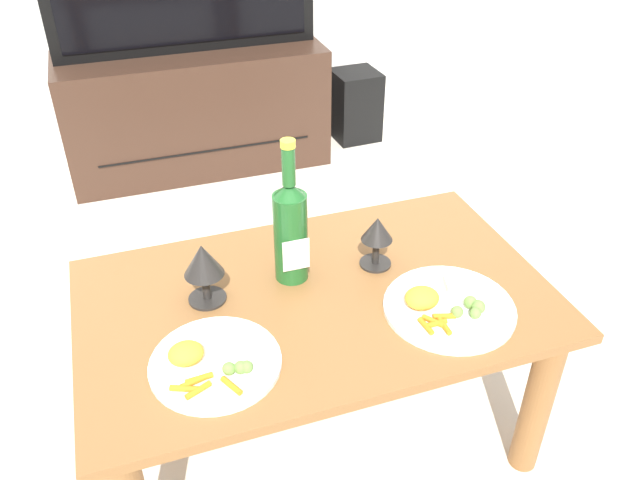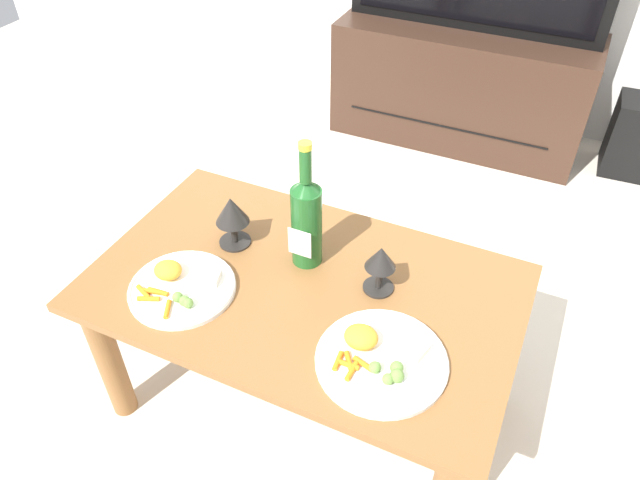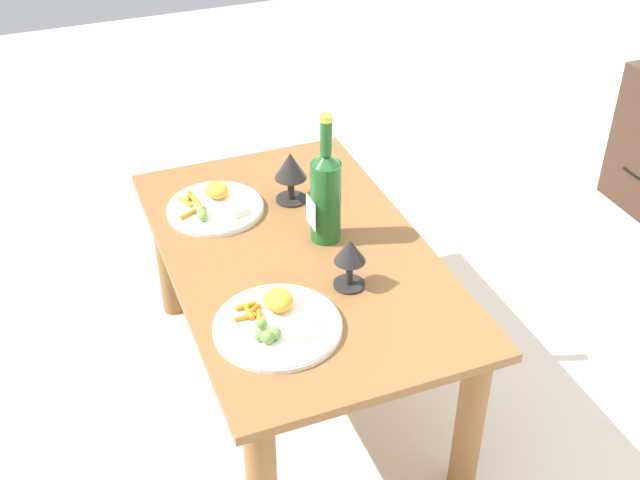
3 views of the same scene
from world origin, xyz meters
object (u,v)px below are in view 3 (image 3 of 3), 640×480
dining_table (298,280)px  goblet_left (290,169)px  wine_bottle (326,193)px  dinner_plate_right (278,323)px  dinner_plate_left (215,206)px  goblet_right (350,255)px

dining_table → goblet_left: 0.32m
wine_bottle → goblet_left: size_ratio=2.38×
dining_table → dinner_plate_right: (0.26, -0.14, 0.11)m
dinner_plate_right → dining_table: bearing=151.0°
wine_bottle → goblet_left: wine_bottle is taller
dining_table → dinner_plate_left: dinner_plate_left is taller
wine_bottle → dining_table: bearing=-70.2°
dinner_plate_left → wine_bottle: bearing=44.7°
dining_table → goblet_right: goblet_right is taller
dinner_plate_left → goblet_left: bearing=82.6°
dining_table → dinner_plate_left: size_ratio=4.03×
goblet_right → dinner_plate_right: 0.24m
wine_bottle → dinner_plate_left: size_ratio=1.34×
wine_bottle → goblet_right: bearing=-5.8°
goblet_left → wine_bottle: bearing=5.8°
dinner_plate_left → dinner_plate_right: (0.53, 0.00, 0.00)m
goblet_left → dinner_plate_right: size_ratio=0.51×
dining_table → goblet_left: size_ratio=7.19×
dining_table → wine_bottle: bearing=109.8°
wine_bottle → dinner_plate_left: 0.36m
goblet_right → wine_bottle: bearing=174.2°
dinner_plate_left → dining_table: bearing=28.4°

